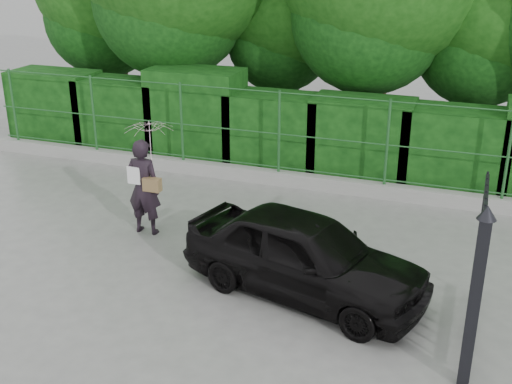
% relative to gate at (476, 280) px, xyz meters
% --- Properties ---
extents(ground, '(80.00, 80.00, 0.00)m').
position_rel_gate_xyz_m(ground, '(-4.60, 0.72, -1.19)').
color(ground, gray).
extents(kerb, '(14.00, 0.25, 0.30)m').
position_rel_gate_xyz_m(kerb, '(-4.60, 5.22, -1.04)').
color(kerb, '#9E9E99').
rests_on(kerb, ground).
extents(fence, '(14.13, 0.06, 1.80)m').
position_rel_gate_xyz_m(fence, '(-4.38, 5.22, 0.01)').
color(fence, '#215626').
rests_on(fence, kerb).
extents(hedge, '(14.20, 1.20, 2.21)m').
position_rel_gate_xyz_m(hedge, '(-4.61, 6.22, -0.23)').
color(hedge, black).
rests_on(hedge, ground).
extents(gate, '(0.22, 2.33, 2.36)m').
position_rel_gate_xyz_m(gate, '(0.00, 0.00, 0.00)').
color(gate, black).
rests_on(gate, ground).
extents(woman, '(0.91, 0.88, 2.11)m').
position_rel_gate_xyz_m(woman, '(-5.65, 2.10, 0.15)').
color(woman, black).
rests_on(woman, ground).
extents(car, '(4.06, 2.44, 1.29)m').
position_rel_gate_xyz_m(car, '(-2.41, 0.95, -0.54)').
color(car, black).
rests_on(car, ground).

